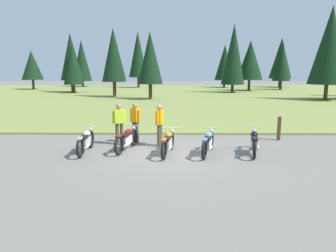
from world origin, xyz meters
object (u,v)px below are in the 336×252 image
motorcycle_silver (86,141)px  motorcycle_sky_blue (208,142)px  rider_checking_bike (119,121)px  trail_marker_post (279,128)px  motorcycle_maroon (127,139)px  motorcycle_orange (168,142)px  rider_near_row_end (160,123)px  rider_in_hivis_vest (135,120)px  motorcycle_black (254,142)px

motorcycle_silver → motorcycle_sky_blue: size_ratio=1.03×
rider_checking_bike → trail_marker_post: rider_checking_bike is taller
motorcycle_maroon → motorcycle_orange: size_ratio=0.99×
rider_near_row_end → motorcycle_sky_blue: bearing=-34.0°
motorcycle_silver → rider_in_hivis_vest: 2.33m
motorcycle_orange → motorcycle_maroon: bearing=161.2°
motorcycle_sky_blue → rider_in_hivis_vest: (-2.82, 1.76, 0.51)m
motorcycle_orange → rider_checking_bike: (-1.99, 1.47, 0.51)m
motorcycle_sky_blue → rider_near_row_end: 2.22m
rider_in_hivis_vest → motorcycle_maroon: bearing=-98.6°
motorcycle_maroon → motorcycle_black: same height
motorcycle_sky_blue → motorcycle_black: bearing=2.7°
motorcycle_maroon → rider_checking_bike: rider_checking_bike is taller
motorcycle_maroon → motorcycle_black: (4.67, -0.44, 0.00)m
motorcycle_silver → motorcycle_maroon: (1.47, 0.33, 0.00)m
motorcycle_silver → rider_in_hivis_vest: (1.65, 1.56, 0.51)m
motorcycle_sky_blue → motorcycle_black: (1.67, 0.08, 0.00)m
motorcycle_orange → trail_marker_post: trail_marker_post is taller
motorcycle_sky_blue → trail_marker_post: size_ratio=1.99×
motorcycle_sky_blue → rider_near_row_end: rider_near_row_end is taller
motorcycle_orange → motorcycle_sky_blue: bearing=0.3°
rider_near_row_end → rider_checking_bike: bearing=171.1°
rider_near_row_end → trail_marker_post: bearing=12.0°
motorcycle_maroon → rider_near_row_end: 1.48m
motorcycle_silver → motorcycle_maroon: 1.50m
rider_near_row_end → rider_in_hivis_vest: (-1.03, 0.55, 0.00)m
trail_marker_post → motorcycle_orange: bearing=-154.2°
motorcycle_silver → motorcycle_sky_blue: same height
motorcycle_orange → trail_marker_post: bearing=25.8°
motorcycle_silver → motorcycle_orange: (3.03, -0.20, 0.00)m
motorcycle_silver → motorcycle_orange: bearing=-3.9°
motorcycle_black → rider_near_row_end: rider_near_row_end is taller
motorcycle_sky_blue → motorcycle_black: 1.67m
motorcycle_maroon → rider_in_hivis_vest: size_ratio=1.23×
motorcycle_silver → rider_near_row_end: 2.91m
rider_checking_bike → motorcycle_silver: bearing=-129.2°
motorcycle_orange → rider_in_hivis_vest: 2.29m
motorcycle_silver → rider_checking_bike: 1.71m
motorcycle_silver → motorcycle_orange: 3.03m
motorcycle_silver → motorcycle_maroon: same height
motorcycle_sky_blue → trail_marker_post: bearing=34.7°
motorcycle_silver → rider_near_row_end: (2.68, 1.01, 0.51)m
trail_marker_post → motorcycle_black: bearing=-126.6°
rider_near_row_end → rider_checking_bike: (-1.65, 0.26, 0.00)m
motorcycle_maroon → rider_in_hivis_vest: 1.35m
motorcycle_orange → rider_in_hivis_vest: rider_in_hivis_vest is taller
rider_checking_bike → rider_in_hivis_vest: 0.69m
motorcycle_sky_blue → rider_near_row_end: bearing=146.0°
rider_in_hivis_vest → rider_checking_bike: bearing=-154.8°
motorcycle_orange → motorcycle_sky_blue: same height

